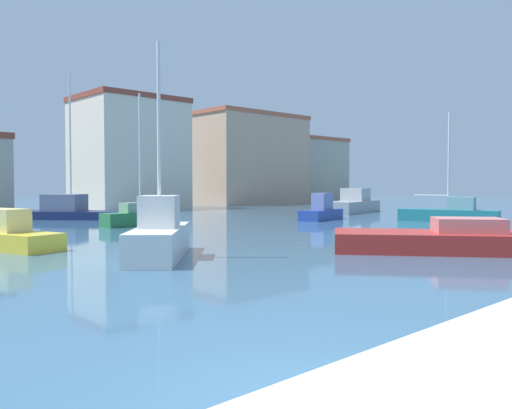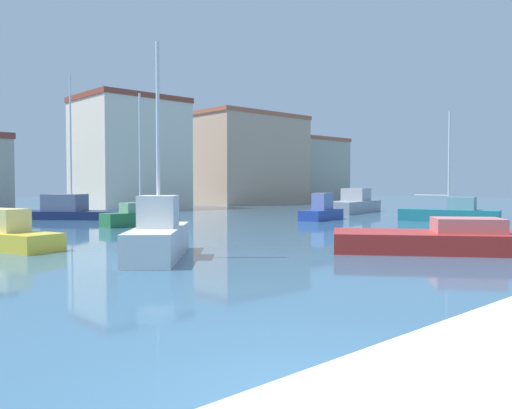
{
  "view_description": "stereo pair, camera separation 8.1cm",
  "coord_description": "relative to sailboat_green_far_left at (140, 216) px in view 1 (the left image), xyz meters",
  "views": [
    {
      "loc": [
        -4.44,
        -3.74,
        2.38
      ],
      "look_at": [
        15.83,
        17.99,
        1.27
      ],
      "focal_mm": 37.08,
      "sensor_mm": 36.0,
      "label": 1
    },
    {
      "loc": [
        -4.38,
        -3.8,
        2.38
      ],
      "look_at": [
        15.83,
        17.99,
        1.27
      ],
      "focal_mm": 37.08,
      "sensor_mm": 36.0,
      "label": 2
    }
  ],
  "objects": [
    {
      "name": "sailboat_navy_outer_mooring",
      "position": [
        -0.52,
        8.55,
        0.04
      ],
      "size": [
        7.29,
        7.86,
        9.98
      ],
      "color": "#19234C",
      "rests_on": "water"
    },
    {
      "name": "motorboat_grey_far_right",
      "position": [
        21.15,
        0.57,
        0.13
      ],
      "size": [
        8.48,
        4.75,
        2.08
      ],
      "color": "gray",
      "rests_on": "water"
    },
    {
      "name": "motorboat_yellow_distant_east",
      "position": [
        -9.48,
        -6.31,
        -0.07
      ],
      "size": [
        2.98,
        5.28,
        1.49
      ],
      "color": "gold",
      "rests_on": "water"
    },
    {
      "name": "motorboat_blue_near_pier",
      "position": [
        11.79,
        -3.83,
        0.03
      ],
      "size": [
        4.53,
        2.59,
        1.82
      ],
      "color": "#233D93",
      "rests_on": "water"
    },
    {
      "name": "sailboat_green_far_left",
      "position": [
        0.0,
        0.0,
        0.0
      ],
      "size": [
        4.51,
        1.42,
        7.66
      ],
      "color": "#28703D",
      "rests_on": "water"
    },
    {
      "name": "motorboat_red_inner_mooring",
      "position": [
        1.97,
        -18.28,
        -0.16
      ],
      "size": [
        7.45,
        8.37,
        1.21
      ],
      "color": "#B22823",
      "rests_on": "water"
    },
    {
      "name": "sailboat_white_center_channel",
      "position": [
        -6.53,
        -12.31,
        0.16
      ],
      "size": [
        4.57,
        4.94,
        7.0
      ],
      "color": "white",
      "rests_on": "water"
    },
    {
      "name": "waterfront_apartments",
      "position": [
        28.67,
        21.41,
        5.03
      ],
      "size": [
        14.25,
        6.64,
        11.19
      ],
      "color": "tan",
      "rests_on": "ground"
    },
    {
      "name": "yacht_club",
      "position": [
        41.81,
        26.39,
        4.1
      ],
      "size": [
        14.24,
        9.5,
        9.31
      ],
      "color": "#B2A893",
      "rests_on": "ground"
    },
    {
      "name": "water",
      "position": [
        3.49,
        -3.29,
        -0.57
      ],
      "size": [
        160.0,
        160.0,
        0.0
      ],
      "primitive_type": "plane",
      "color": "#38607F",
      "rests_on": "ground"
    },
    {
      "name": "harbor_office",
      "position": [
        10.65,
        19.94,
        4.92
      ],
      "size": [
        9.65,
        8.3,
        10.96
      ],
      "color": "beige",
      "rests_on": "ground"
    },
    {
      "name": "sailboat_teal_distant_north",
      "position": [
        16.29,
        -10.76,
        -0.01
      ],
      "size": [
        3.21,
        6.28,
        7.06
      ],
      "color": "#1E707A",
      "rests_on": "water"
    }
  ]
}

